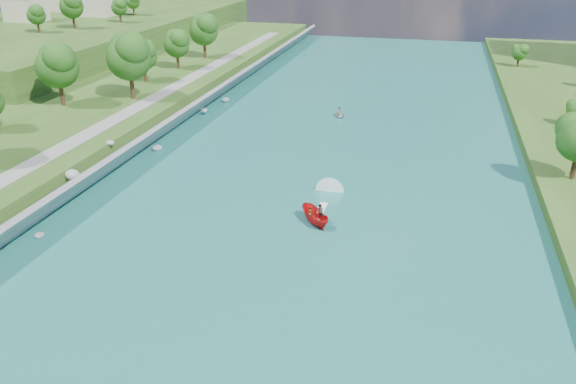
# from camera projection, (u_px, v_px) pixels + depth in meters

# --- Properties ---
(ground) EXTENTS (260.00, 260.00, 0.00)m
(ground) POSITION_uv_depth(u_px,v_px,m) (255.00, 283.00, 51.32)
(ground) COLOR #2D5119
(ground) RESTS_ON ground
(river_water) EXTENTS (55.00, 240.00, 0.10)m
(river_water) POSITION_uv_depth(u_px,v_px,m) (305.00, 194.00, 68.91)
(river_water) COLOR #1A6360
(river_water) RESTS_ON ground
(ridge_west) EXTENTS (60.00, 120.00, 9.00)m
(ridge_west) POSITION_uv_depth(u_px,v_px,m) (72.00, 36.00, 152.14)
(ridge_west) COLOR #2D5119
(ridge_west) RESTS_ON ground
(riprap_bank) EXTENTS (4.44, 236.00, 4.17)m
(riprap_bank) POSITION_uv_depth(u_px,v_px,m) (112.00, 163.00, 73.54)
(riprap_bank) COLOR slate
(riprap_bank) RESTS_ON ground
(riverside_path) EXTENTS (3.00, 200.00, 0.10)m
(riverside_path) POSITION_uv_depth(u_px,v_px,m) (69.00, 145.00, 74.95)
(riverside_path) COLOR gray
(riverside_path) RESTS_ON berm_west
(trees_ridge) EXTENTS (13.65, 38.17, 9.65)m
(trees_ridge) POSITION_uv_depth(u_px,v_px,m) (86.00, 8.00, 136.42)
(trees_ridge) COLOR #184312
(trees_ridge) RESTS_ON ridge_west
(motorboat) EXTENTS (4.42, 19.19, 2.14)m
(motorboat) POSITION_uv_depth(u_px,v_px,m) (317.00, 213.00, 62.31)
(motorboat) COLOR red
(motorboat) RESTS_ON river_water
(raft) EXTENTS (3.38, 3.93, 1.73)m
(raft) POSITION_uv_depth(u_px,v_px,m) (339.00, 114.00, 98.38)
(raft) COLOR #979B9F
(raft) RESTS_ON river_water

